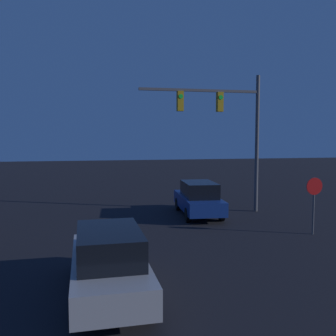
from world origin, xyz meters
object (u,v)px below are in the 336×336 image
(car_near, at_px, (109,262))
(car_far, at_px, (198,198))
(traffic_signal_mast, at_px, (228,121))
(stop_sign, at_px, (314,195))

(car_near, height_order, car_far, same)
(car_near, bearing_deg, traffic_signal_mast, 53.44)
(car_near, relative_size, car_far, 0.99)
(car_far, bearing_deg, traffic_signal_mast, 18.55)
(car_far, height_order, traffic_signal_mast, traffic_signal_mast)
(traffic_signal_mast, relative_size, stop_sign, 3.08)
(car_far, bearing_deg, car_near, -115.03)
(traffic_signal_mast, bearing_deg, stop_sign, -69.82)
(car_near, height_order, traffic_signal_mast, traffic_signal_mast)
(car_far, bearing_deg, stop_sign, -47.72)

